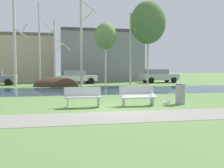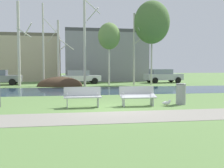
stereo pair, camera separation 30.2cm
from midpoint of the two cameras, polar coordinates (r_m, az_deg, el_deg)
ground_plane at (r=20.90m, az=-4.14°, el=-1.13°), size 120.00×120.00×0.00m
paved_path_strip at (r=9.20m, az=3.13°, el=-7.10°), size 60.00×2.17×0.01m
river_band at (r=19.68m, az=-3.79°, el=-1.41°), size 80.00×6.72×0.01m
soil_mound at (r=24.62m, az=-10.86°, el=-0.47°), size 4.12×2.54×1.75m
bench_left at (r=11.35m, az=-5.65°, el=-2.69°), size 1.60×0.57×0.87m
bench_right at (r=11.78m, az=6.30°, el=-2.47°), size 1.60×0.57×0.87m
trash_bin at (r=12.61m, az=15.37°, el=-2.03°), size 0.47×0.47×0.97m
seagull at (r=12.09m, az=12.46°, el=-4.00°), size 0.45×0.17×0.26m
birch_far_left at (r=25.58m, az=-19.18°, el=8.32°), size 1.36×2.32×7.70m
birch_left at (r=25.54m, az=-14.26°, el=8.40°), size 1.40×2.60×7.66m
birch_center_left at (r=25.49m, az=-11.13°, el=6.70°), size 1.57×2.32×6.17m
birch_center at (r=24.44m, az=-5.51°, el=10.21°), size 1.57×2.71×8.83m
birch_center_right at (r=25.70m, az=-0.30°, el=10.30°), size 2.13×2.13×6.08m
birch_right at (r=26.62m, az=5.20°, el=7.67°), size 1.23×2.04×7.12m
birch_far_right at (r=27.18m, az=8.95°, el=13.05°), size 3.54×3.54×8.34m
parked_sedan_second_white at (r=28.23m, az=-6.65°, el=1.60°), size 4.18×2.22×1.42m
parked_hatch_third_silver at (r=30.26m, az=11.23°, el=1.79°), size 4.25×2.15×1.53m
building_beige_block at (r=37.11m, az=-20.38°, el=5.31°), size 12.07×6.39×5.96m
building_grey_warehouse at (r=35.82m, az=-1.57°, el=5.96°), size 10.22×8.38×6.41m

